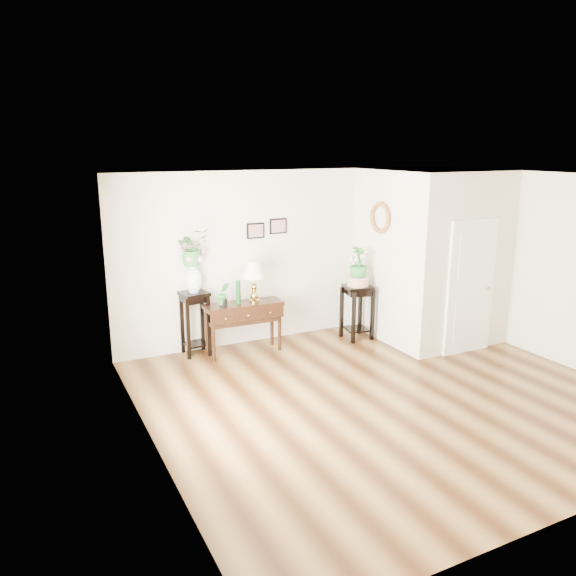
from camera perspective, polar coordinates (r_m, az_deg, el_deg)
floor at (r=7.56m, az=9.91°, el=-10.71°), size 6.00×5.50×0.02m
ceiling at (r=6.88m, az=10.91°, el=10.97°), size 6.00×5.50×0.02m
wall_back at (r=9.38m, az=0.34°, el=3.39°), size 6.00×0.02×2.80m
wall_left at (r=5.87m, az=-13.90°, el=-3.66°), size 0.02×5.50×2.80m
wall_right at (r=9.18m, az=25.61°, el=1.74°), size 0.02×5.50×2.80m
partition at (r=9.74m, az=14.11°, el=3.35°), size 1.80×1.95×2.80m
door at (r=9.09m, az=18.04°, el=0.07°), size 0.90×0.05×2.10m
art_print_left at (r=9.02m, az=-3.31°, el=5.83°), size 0.30×0.02×0.25m
art_print_right at (r=9.18m, az=-1.00°, el=6.31°), size 0.30×0.02×0.25m
wall_ornament at (r=9.16m, az=9.32°, el=7.05°), size 0.07×0.51×0.51m
console_table at (r=8.80m, az=-4.51°, el=-4.08°), size 1.23×0.44×0.81m
table_lamp at (r=8.66m, az=-3.48°, el=0.85°), size 0.44×0.44×0.65m
green_vase at (r=8.61m, az=-5.07°, el=-0.50°), size 0.10×0.10×0.37m
potted_plant at (r=8.53m, az=-6.60°, el=-0.66°), size 0.21×0.18×0.35m
plant_stand_a at (r=8.81m, az=-9.41°, el=-3.57°), size 0.44×0.44×1.00m
porcelain_vase at (r=8.62m, az=-9.61°, el=1.02°), size 0.30×0.30×0.47m
lily_arrangement at (r=8.53m, az=-9.73°, el=3.99°), size 0.59×0.55×0.56m
plant_stand_b at (r=9.49m, az=7.02°, el=-2.45°), size 0.51×0.51×0.92m
ceramic_bowl at (r=9.35m, az=7.12°, el=0.71°), size 0.37×0.37×0.16m
narcissus at (r=9.28m, az=7.18°, el=2.56°), size 0.40×0.40×0.54m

